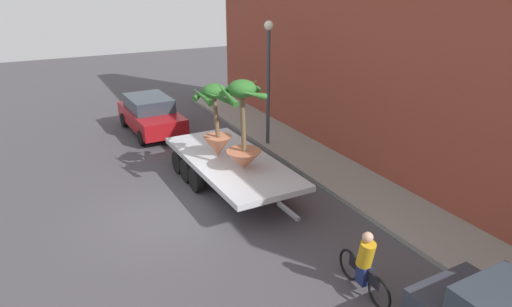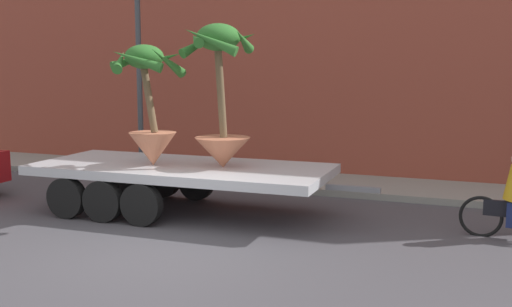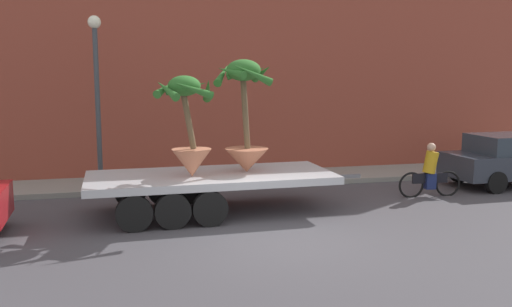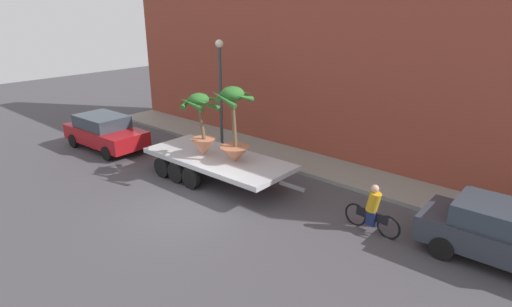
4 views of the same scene
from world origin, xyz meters
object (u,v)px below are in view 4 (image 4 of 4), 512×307
flatbed_trailer (213,160)px  potted_palm_middle (201,126)px  cyclist (373,211)px  street_lamp (220,79)px  potted_palm_rear (234,128)px  trailing_car (105,132)px

flatbed_trailer → potted_palm_middle: 1.40m
potted_palm_middle → cyclist: bearing=5.2°
street_lamp → flatbed_trailer: bearing=-49.1°
potted_palm_rear → potted_palm_middle: (-1.42, -0.28, -0.14)m
potted_palm_middle → trailing_car: bearing=-174.3°
flatbed_trailer → potted_palm_rear: size_ratio=2.52×
flatbed_trailer → cyclist: 6.47m
flatbed_trailer → street_lamp: 4.51m
potted_palm_rear → street_lamp: size_ratio=0.57×
flatbed_trailer → trailing_car: size_ratio=1.59×
potted_palm_rear → trailing_car: potted_palm_rear is taller
cyclist → trailing_car: (-12.92, -1.23, 0.16)m
flatbed_trailer → potted_palm_middle: size_ratio=2.93×
flatbed_trailer → potted_palm_rear: (1.11, 0.03, 1.49)m
potted_palm_middle → street_lamp: (-2.16, 3.11, 1.11)m
flatbed_trailer → potted_palm_rear: 1.86m
cyclist → street_lamp: street_lamp is taller
cyclist → street_lamp: 9.63m
flatbed_trailer → cyclist: cyclist is taller
cyclist → trailing_car: trailing_car is taller
potted_palm_rear → cyclist: potted_palm_rear is taller
trailing_car → cyclist: bearing=5.4°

